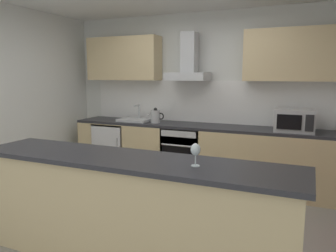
% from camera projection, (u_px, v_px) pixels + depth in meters
% --- Properties ---
extents(ground, '(5.48, 4.79, 0.02)m').
position_uv_depth(ground, '(148.00, 225.00, 3.65)').
color(ground, gray).
extents(wall_back, '(5.48, 0.12, 2.60)m').
position_uv_depth(wall_back, '(203.00, 97.00, 5.22)').
color(wall_back, silver).
rests_on(wall_back, ground).
extents(backsplash_tile, '(3.81, 0.02, 0.66)m').
position_uv_depth(backsplash_tile, '(202.00, 101.00, 5.17)').
color(backsplash_tile, white).
extents(counter_back, '(3.94, 0.60, 0.90)m').
position_uv_depth(counter_back, '(195.00, 154.00, 5.01)').
color(counter_back, '#D1B784').
rests_on(counter_back, ground).
extents(counter_island, '(2.89, 0.64, 0.95)m').
position_uv_depth(counter_island, '(129.00, 211.00, 2.83)').
color(counter_island, '#D1B784').
rests_on(counter_island, ground).
extents(upper_cabinets, '(3.89, 0.32, 0.70)m').
position_uv_depth(upper_cabinets, '(199.00, 57.00, 4.92)').
color(upper_cabinets, '#D1B784').
extents(oven, '(0.60, 0.62, 0.80)m').
position_uv_depth(oven, '(185.00, 153.00, 5.05)').
color(oven, slate).
rests_on(oven, ground).
extents(refrigerator, '(0.58, 0.60, 0.85)m').
position_uv_depth(refrigerator, '(116.00, 148.00, 5.55)').
color(refrigerator, white).
rests_on(refrigerator, ground).
extents(microwave, '(0.50, 0.38, 0.30)m').
position_uv_depth(microwave, '(295.00, 121.00, 4.31)').
color(microwave, '#B7BABC').
rests_on(microwave, counter_back).
extents(sink, '(0.50, 0.40, 0.26)m').
position_uv_depth(sink, '(136.00, 119.00, 5.33)').
color(sink, silver).
rests_on(sink, counter_back).
extents(kettle, '(0.29, 0.15, 0.24)m').
position_uv_depth(kettle, '(156.00, 116.00, 5.12)').
color(kettle, '#B7BABC').
rests_on(kettle, counter_back).
extents(range_hood, '(0.62, 0.45, 0.72)m').
position_uv_depth(range_hood, '(189.00, 65.00, 4.96)').
color(range_hood, '#B7BABC').
extents(wine_glass, '(0.08, 0.08, 0.18)m').
position_uv_depth(wine_glass, '(196.00, 150.00, 2.48)').
color(wine_glass, silver).
rests_on(wine_glass, counter_island).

